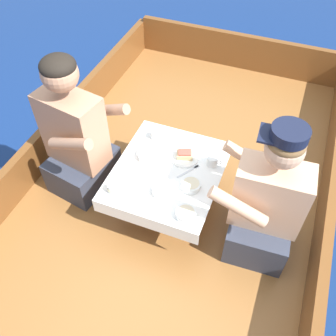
{
  "coord_description": "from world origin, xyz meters",
  "views": [
    {
      "loc": [
        0.58,
        -1.55,
        2.41
      ],
      "look_at": [
        0.0,
        -0.07,
        0.65
      ],
      "focal_mm": 40.0,
      "sensor_mm": 36.0,
      "label": 1
    }
  ],
  "objects_px": {
    "person_port": "(76,139)",
    "coffee_cup_starboard": "(212,161)",
    "sandwich": "(185,154)",
    "tin_can": "(113,188)",
    "coffee_cup_port": "(156,135)",
    "person_starboard": "(266,205)"
  },
  "relations": [
    {
      "from": "person_port",
      "to": "coffee_cup_starboard",
      "type": "bearing_deg",
      "value": 21.54
    },
    {
      "from": "person_starboard",
      "to": "sandwich",
      "type": "bearing_deg",
      "value": -23.92
    },
    {
      "from": "sandwich",
      "to": "coffee_cup_port",
      "type": "relative_size",
      "value": 1.25
    },
    {
      "from": "person_starboard",
      "to": "sandwich",
      "type": "height_order",
      "value": "person_starboard"
    },
    {
      "from": "sandwich",
      "to": "coffee_cup_starboard",
      "type": "distance_m",
      "value": 0.19
    },
    {
      "from": "person_starboard",
      "to": "tin_can",
      "type": "bearing_deg",
      "value": 9.63
    },
    {
      "from": "person_starboard",
      "to": "tin_can",
      "type": "height_order",
      "value": "person_starboard"
    },
    {
      "from": "coffee_cup_port",
      "to": "coffee_cup_starboard",
      "type": "height_order",
      "value": "coffee_cup_starboard"
    },
    {
      "from": "person_port",
      "to": "coffee_cup_port",
      "type": "height_order",
      "value": "person_port"
    },
    {
      "from": "person_starboard",
      "to": "coffee_cup_starboard",
      "type": "xyz_separation_m",
      "value": [
        -0.39,
        0.23,
        -0.01
      ]
    },
    {
      "from": "person_starboard",
      "to": "sandwich",
      "type": "distance_m",
      "value": 0.61
    },
    {
      "from": "person_port",
      "to": "coffee_cup_port",
      "type": "bearing_deg",
      "value": 41.98
    },
    {
      "from": "person_starboard",
      "to": "coffee_cup_port",
      "type": "height_order",
      "value": "person_starboard"
    },
    {
      "from": "sandwich",
      "to": "tin_can",
      "type": "height_order",
      "value": "sandwich"
    },
    {
      "from": "coffee_cup_port",
      "to": "sandwich",
      "type": "bearing_deg",
      "value": -23.74
    },
    {
      "from": "person_port",
      "to": "coffee_cup_port",
      "type": "relative_size",
      "value": 10.87
    },
    {
      "from": "person_port",
      "to": "sandwich",
      "type": "distance_m",
      "value": 0.72
    },
    {
      "from": "person_port",
      "to": "coffee_cup_starboard",
      "type": "xyz_separation_m",
      "value": [
        0.88,
        0.18,
        -0.05
      ]
    },
    {
      "from": "coffee_cup_starboard",
      "to": "tin_can",
      "type": "bearing_deg",
      "value": -139.48
    },
    {
      "from": "sandwich",
      "to": "coffee_cup_starboard",
      "type": "xyz_separation_m",
      "value": [
        0.19,
        0.01,
        0.0
      ]
    },
    {
      "from": "sandwich",
      "to": "coffee_cup_starboard",
      "type": "height_order",
      "value": "coffee_cup_starboard"
    },
    {
      "from": "coffee_cup_port",
      "to": "coffee_cup_starboard",
      "type": "distance_m",
      "value": 0.45
    }
  ]
}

